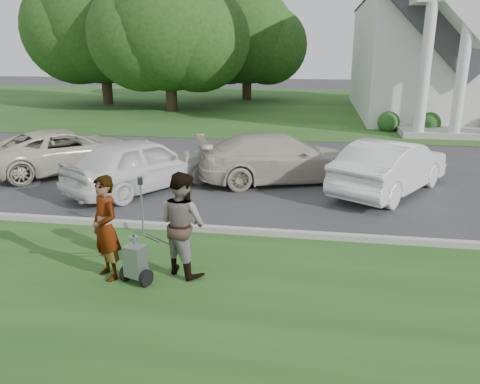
% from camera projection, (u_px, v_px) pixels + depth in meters
% --- Properties ---
extents(ground, '(120.00, 120.00, 0.00)m').
position_uv_depth(ground, '(224.00, 243.00, 10.11)').
color(ground, '#333335').
rests_on(ground, ground).
extents(grass_strip, '(80.00, 7.00, 0.01)m').
position_uv_depth(grass_strip, '(187.00, 318.00, 7.28)').
color(grass_strip, '#1F4C1A').
rests_on(grass_strip, ground).
extents(church_lawn, '(80.00, 30.00, 0.01)m').
position_uv_depth(church_lawn, '(293.00, 105.00, 35.60)').
color(church_lawn, '#1F4C1A').
rests_on(church_lawn, ground).
extents(curb, '(80.00, 0.18, 0.15)m').
position_uv_depth(curb, '(229.00, 230.00, 10.61)').
color(curb, '#9E9E93').
rests_on(curb, ground).
extents(church, '(9.19, 19.00, 24.10)m').
position_uv_depth(church, '(439.00, 17.00, 28.80)').
color(church, white).
rests_on(church, ground).
extents(tree_left, '(10.63, 8.40, 9.71)m').
position_uv_depth(tree_left, '(169.00, 32.00, 30.62)').
color(tree_left, '#332316').
rests_on(tree_left, ground).
extents(tree_far, '(11.64, 9.20, 10.73)m').
position_uv_depth(tree_far, '(102.00, 26.00, 34.21)').
color(tree_far, '#332316').
rests_on(tree_far, ground).
extents(tree_back, '(9.61, 7.60, 8.89)m').
position_uv_depth(tree_back, '(247.00, 40.00, 37.66)').
color(tree_back, '#332316').
rests_on(tree_back, ground).
extents(striping_cart, '(0.74, 1.12, 0.97)m').
position_uv_depth(striping_cart, '(136.00, 262.00, 8.25)').
color(striping_cart, black).
rests_on(striping_cart, ground).
extents(person_left, '(0.83, 0.79, 1.91)m').
position_uv_depth(person_left, '(106.00, 229.00, 8.31)').
color(person_left, '#999999').
rests_on(person_left, ground).
extents(person_right, '(1.19, 1.12, 1.94)m').
position_uv_depth(person_right, '(182.00, 224.00, 8.48)').
color(person_right, '#999999').
rests_on(person_right, ground).
extents(parking_meter_near, '(0.10, 0.09, 1.35)m').
position_uv_depth(parking_meter_near, '(141.00, 198.00, 10.36)').
color(parking_meter_near, gray).
rests_on(parking_meter_near, ground).
extents(car_a, '(5.17, 5.39, 1.42)m').
position_uv_depth(car_a, '(66.00, 150.00, 15.98)').
color(car_a, beige).
rests_on(car_a, ground).
extents(car_b, '(4.12, 4.91, 1.58)m').
position_uv_depth(car_b, '(142.00, 164.00, 13.74)').
color(car_b, white).
rests_on(car_b, ground).
extents(car_c, '(5.62, 3.86, 1.51)m').
position_uv_depth(car_c, '(279.00, 158.00, 14.68)').
color(car_c, beige).
rests_on(car_c, ground).
extents(car_d, '(3.86, 4.85, 1.55)m').
position_uv_depth(car_d, '(391.00, 166.00, 13.51)').
color(car_d, white).
rests_on(car_d, ground).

